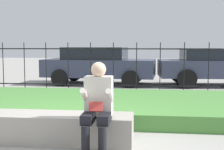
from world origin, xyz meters
TOP-DOWN VIEW (x-y plane):
  - ground_plane at (0.00, 0.00)m, footprint 60.00×60.00m
  - stone_bench at (-0.07, 0.00)m, footprint 2.37×0.58m
  - person_seated_reader at (0.65, -0.32)m, footprint 0.42×0.73m
  - grass_berm at (0.00, 2.26)m, footprint 8.68×3.13m
  - iron_fence at (-0.00, 4.44)m, footprint 6.68×0.03m
  - car_parked_center at (-0.51, 7.06)m, footprint 4.22×2.12m
  - car_parked_right at (3.93, 7.06)m, footprint 4.58×2.04m

SIDE VIEW (x-z plane):
  - ground_plane at x=0.00m, z-range 0.00..0.00m
  - grass_berm at x=0.00m, z-range 0.00..0.29m
  - stone_bench at x=-0.07m, z-range -0.02..0.41m
  - person_seated_reader at x=0.65m, z-range 0.05..1.29m
  - car_parked_right at x=3.93m, z-range 0.06..1.41m
  - car_parked_center at x=-0.51m, z-range 0.04..1.43m
  - iron_fence at x=0.00m, z-range 0.04..1.58m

